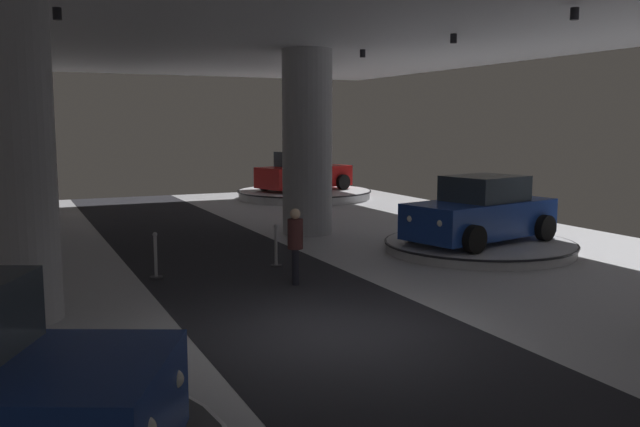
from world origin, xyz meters
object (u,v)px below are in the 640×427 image
(display_car_deep_right, at_px, (304,173))
(visitor_walking_near, at_px, (295,241))
(column_right, at_px, (307,143))
(display_car_mid_right, at_px, (481,212))
(display_platform_mid_right, at_px, (479,246))
(column_left, at_px, (13,159))
(display_platform_deep_right, at_px, (304,194))

(display_car_deep_right, relative_size, visitor_walking_near, 2.85)
(column_right, xyz_separation_m, display_car_mid_right, (2.90, -4.62, -1.72))
(display_platform_mid_right, relative_size, visitor_walking_near, 3.11)
(display_car_mid_right, bearing_deg, display_platform_mid_right, -166.77)
(column_left, bearing_deg, visitor_walking_near, 5.02)
(visitor_walking_near, bearing_deg, display_platform_mid_right, 13.11)
(display_car_mid_right, relative_size, visitor_walking_near, 2.83)
(column_right, distance_m, display_platform_mid_right, 6.04)
(display_platform_deep_right, bearing_deg, display_platform_mid_right, -93.61)
(column_right, xyz_separation_m, column_left, (-8.12, -6.43, 0.00))
(column_left, bearing_deg, display_platform_deep_right, 52.18)
(column_right, height_order, visitor_walking_near, column_right)
(display_platform_deep_right, height_order, visitor_walking_near, visitor_walking_near)
(display_car_deep_right, distance_m, visitor_walking_near, 16.19)
(display_platform_deep_right, bearing_deg, column_right, -112.87)
(visitor_walking_near, bearing_deg, display_car_mid_right, 13.11)
(display_platform_deep_right, xyz_separation_m, display_car_mid_right, (-0.82, -13.45, 0.83))
(column_right, relative_size, visitor_walking_near, 3.46)
(column_right, distance_m, display_platform_deep_right, 9.91)
(column_right, height_order, column_left, same)
(column_left, xyz_separation_m, display_platform_mid_right, (11.00, 1.80, -2.60))
(display_platform_deep_right, distance_m, display_car_deep_right, 0.93)
(display_car_deep_right, distance_m, display_car_mid_right, 13.46)
(column_left, relative_size, display_platform_mid_right, 1.11)
(display_platform_mid_right, bearing_deg, display_platform_deep_right, 86.39)
(column_right, relative_size, display_car_deep_right, 1.21)
(display_car_mid_right, bearing_deg, visitor_walking_near, -166.89)
(display_car_mid_right, xyz_separation_m, visitor_walking_near, (-5.80, -1.35, -0.13))
(display_platform_mid_right, xyz_separation_m, display_car_mid_right, (0.03, 0.01, 0.88))
(display_platform_deep_right, relative_size, visitor_walking_near, 3.74)
(display_car_deep_right, bearing_deg, display_car_mid_right, -93.36)
(display_car_deep_right, xyz_separation_m, visitor_walking_near, (-6.59, -14.79, -0.23))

